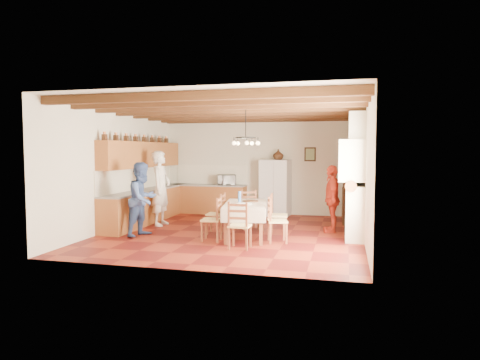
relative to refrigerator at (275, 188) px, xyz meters
name	(u,v)px	position (x,y,z in m)	size (l,w,h in m)	color
floor	(233,233)	(-0.55, -2.94, -0.85)	(6.00, 6.50, 0.02)	#50100E
ceiling	(233,106)	(-0.55, -2.94, 2.17)	(6.00, 6.50, 0.02)	white
wall_back	(260,165)	(-0.55, 0.32, 0.66)	(6.00, 0.02, 3.00)	beige
wall_front	(182,179)	(-0.55, -6.20, 0.66)	(6.00, 0.02, 3.00)	beige
wall_left	(118,169)	(-3.56, -2.94, 0.66)	(0.02, 6.50, 3.00)	beige
wall_right	(365,172)	(2.46, -2.94, 0.66)	(0.02, 6.50, 3.00)	beige
ceiling_beams	(233,110)	(-0.55, -2.94, 2.07)	(6.00, 6.30, 0.16)	#3B220F
lower_cabinets_left	(148,206)	(-3.25, -1.89, -0.41)	(0.60, 4.30, 0.86)	brown
lower_cabinets_back	(209,199)	(-2.10, 0.01, -0.41)	(2.30, 0.60, 0.86)	brown
countertop_left	(148,190)	(-3.25, -1.89, 0.04)	(0.62, 4.30, 0.04)	gray
countertop_back	(209,185)	(-2.10, 0.01, 0.04)	(2.34, 0.62, 0.04)	gray
backsplash_left	(138,178)	(-3.54, -1.89, 0.36)	(0.03, 4.30, 0.60)	#ECE6C9
backsplash_back	(212,174)	(-2.10, 0.30, 0.36)	(2.30, 0.03, 0.60)	#ECE6C9
upper_cabinets	(143,155)	(-3.38, -1.89, 1.01)	(0.35, 4.20, 0.70)	brown
fireplace	(352,176)	(2.17, -2.74, 0.56)	(0.56, 1.60, 2.80)	beige
wall_picture	(310,154)	(1.00, 0.29, 1.01)	(0.34, 0.03, 0.42)	black
refrigerator	(275,188)	(0.00, 0.00, 0.00)	(0.84, 0.69, 1.68)	white
hutch	(351,185)	(2.20, -0.71, 0.20)	(0.48, 1.14, 2.07)	#34190F
dining_table	(246,207)	(-0.14, -3.36, -0.14)	(1.19, 1.91, 0.78)	silver
chandelier	(246,138)	(-0.14, -3.36, 1.41)	(0.47, 0.47, 0.03)	black
chair_left_near	(211,219)	(-0.78, -3.89, -0.36)	(0.42, 0.40, 0.96)	brown
chair_left_far	(216,213)	(-0.93, -3.08, -0.36)	(0.42, 0.40, 0.96)	brown
chair_right_near	(277,220)	(0.64, -3.70, -0.36)	(0.42, 0.40, 0.96)	brown
chair_right_far	(279,215)	(0.54, -2.91, -0.36)	(0.42, 0.40, 0.96)	brown
chair_end_near	(240,225)	(-0.01, -4.47, -0.36)	(0.42, 0.40, 0.96)	brown
chair_end_far	(250,210)	(-0.28, -2.28, -0.36)	(0.42, 0.40, 0.96)	brown
person_man	(161,188)	(-2.65, -2.36, 0.14)	(0.71, 0.47, 1.96)	silver
person_woman_blue	(143,199)	(-2.48, -3.75, 0.01)	(0.83, 0.64, 1.70)	#3B538D
person_woman_red	(332,199)	(1.73, -2.22, -0.03)	(0.95, 0.39, 1.62)	red
microwave	(227,180)	(-1.53, 0.01, 0.22)	(0.57, 0.39, 0.31)	silver
fridge_vase	(278,154)	(0.08, 0.00, 1.00)	(0.31, 0.31, 0.32)	#34190F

